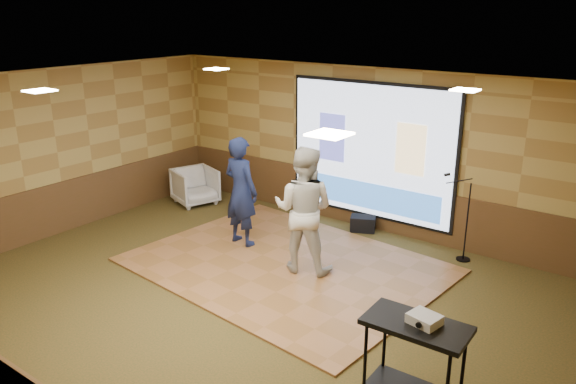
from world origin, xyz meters
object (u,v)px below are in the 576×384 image
Objects in this scene: mic_stand at (462,232)px; banquet_chair at (195,186)px; player_left at (241,191)px; duffel_bag at (363,224)px; projector_screen at (370,152)px; dance_floor at (286,265)px; player_right at (304,210)px; projector at (424,319)px; av_table at (415,350)px.

banquet_chair is at bearing -158.36° from mic_stand.
duffel_bag is (1.40, 1.83, -0.85)m from player_left.
player_left is 2.46m from duffel_bag.
projector_screen is 0.71× the size of dance_floor.
projector_screen is 1.66× the size of player_right.
projector is 7.38m from banquet_chair.
dance_floor is 2.46× the size of player_left.
dance_floor is 2.09m from duffel_bag.
av_table reaches higher than banquet_chair.
banquet_chair is (-6.53, 3.34, -0.74)m from projector.
projector_screen is 3.96× the size of banquet_chair.
mic_stand is at bearing -148.43° from player_left.
av_table is 0.36m from projector.
projector_screen is 1.35m from duffel_bag.
duffel_bag is (-0.05, 2.04, -0.89)m from player_right.
av_table is 2.35× the size of duffel_bag.
dance_floor is at bearing 172.48° from player_left.
duffel_bag reaches higher than dance_floor.
player_right is 2.23m from duffel_bag.
projector reaches higher than duffel_bag.
dance_floor is 2.95m from mic_stand.
player_left is 6.60× the size of projector.
mic_stand reaches higher than duffel_bag.
player_right reaches higher than projector.
projector_screen is at bearing 97.00° from duffel_bag.
av_table is at bearing -97.68° from banquet_chair.
player_right is 3.48m from av_table.
mic_stand is at bearing 41.48° from dance_floor.
player_left is at bearing -124.43° from projector_screen.
banquet_chair is (-3.37, 1.33, 0.36)m from dance_floor.
player_left is 1.78× the size of av_table.
mic_stand is (-0.98, 3.95, -0.63)m from projector.
dance_floor is at bearing -123.05° from mic_stand.
dance_floor is at bearing 159.18° from projector.
projector_screen is 7.30× the size of duffel_bag.
player_right is at bearing -88.05° from projector_screen.
mic_stand is (3.32, 1.69, -0.50)m from player_left.
player_right reaches higher than av_table.
av_table is at bearing 126.70° from player_right.
projector reaches higher than dance_floor.
duffel_bag is (0.27, 2.07, 0.12)m from dance_floor.
projector_screen reaches higher than projector.
player_left is at bearing 167.84° from dance_floor.
mic_stand reaches higher than av_table.
av_table is 5.04m from duffel_bag.
mic_stand is (2.18, 1.93, 0.47)m from dance_floor.
projector_screen reaches higher than player_left.
av_table is (2.78, -2.08, -0.26)m from player_right.
dance_floor is at bearing -96.18° from projector_screen.
projector is at bearing -60.60° from mic_stand.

